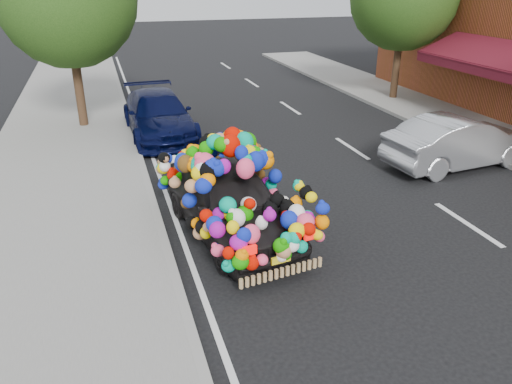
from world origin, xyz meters
TOP-DOWN VIEW (x-y plane):
  - ground at (0.00, 0.00)m, footprint 100.00×100.00m
  - sidewalk at (-4.30, 0.00)m, footprint 4.00×60.00m
  - kerb at (-2.35, 0.00)m, footprint 0.15×60.00m
  - lane_markings at (3.60, 0.00)m, footprint 6.00×50.00m
  - plush_art_car at (-1.05, 1.08)m, footprint 2.57×4.41m
  - navy_sedan at (-1.54, 7.92)m, footprint 2.00×4.63m
  - silver_hatchback at (5.53, 2.89)m, footprint 4.17×1.83m

SIDE VIEW (x-z plane):
  - ground at x=0.00m, z-range 0.00..0.00m
  - lane_markings at x=3.60m, z-range 0.00..0.01m
  - sidewalk at x=-4.30m, z-range 0.00..0.12m
  - kerb at x=-2.35m, z-range 0.00..0.13m
  - navy_sedan at x=-1.54m, z-range 0.00..1.33m
  - silver_hatchback at x=5.53m, z-range 0.00..1.33m
  - plush_art_car at x=-1.05m, z-range 0.02..2.01m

